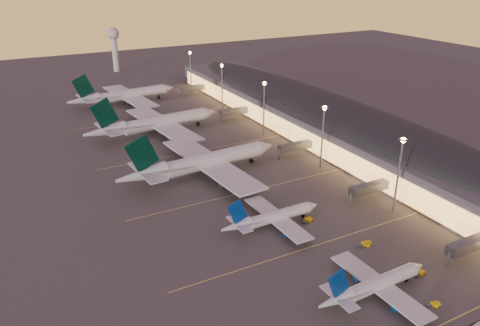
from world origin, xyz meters
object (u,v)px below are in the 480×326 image
Objects in this scene: airliner_narrow_north at (272,218)px; baggage_tug_b at (420,273)px; airliner_narrow_south at (374,286)px; airliner_wide_near at (201,163)px; airliner_wide_far at (123,96)px; baggage_tug_a at (434,305)px; airliner_wide_mid at (155,123)px; baggage_tug_c at (307,220)px; radar_tower at (114,42)px; baggage_tug_d at (365,244)px.

baggage_tug_b is at bearing -61.87° from airliner_narrow_north.
airliner_narrow_south is 85.56m from airliner_wide_near.
airliner_wide_far is 18.28× the size of baggage_tug_a.
airliner_wide_mid is 16.31× the size of baggage_tug_c.
airliner_wide_far is at bearing 90.73° from airliner_narrow_north.
radar_tower is 7.58× the size of baggage_tug_d.
baggage_tug_b is at bearing -88.74° from radar_tower.
airliner_wide_mid is at bearing -97.35° from airliner_wide_far.
airliner_narrow_south is 22.63m from baggage_tug_d.
airliner_wide_near is at bearing -96.05° from airliner_wide_mid.
airliner_wide_far is (-8.86, 197.65, 2.14)m from airliner_narrow_south.
baggage_tug_b is (25.72, -197.03, -4.83)m from airliner_wide_far.
baggage_tug_b is at bearing 72.33° from baggage_tug_a.
radar_tower is 7.81× the size of baggage_tug_c.
airliner_wide_mid is (-4.54, 99.08, 2.37)m from airliner_narrow_north.
airliner_wide_far is at bearing 91.04° from airliner_narrow_south.
airliner_wide_mid reaches higher than baggage_tug_b.
airliner_wide_near is 0.99× the size of airliner_wide_mid.
baggage_tug_c is at bearing -87.63° from airliner_wide_mid.
airliner_narrow_south is 197.86m from airliner_wide_far.
radar_tower reaches higher than baggage_tug_b.
airliner_narrow_south reaches higher than baggage_tug_d.
airliner_narrow_south is at bearing 174.75° from baggage_tug_b.
baggage_tug_b is at bearing 0.58° from airliner_narrow_south.
airliner_narrow_south reaches higher than baggage_tug_a.
airliner_narrow_north is 52.21m from baggage_tug_a.
airliner_wide_near is at bearing 94.87° from baggage_tug_c.
baggage_tug_c is (15.59, -47.93, -5.00)m from airliner_wide_near.
airliner_wide_far is at bearing 100.60° from baggage_tug_d.
airliner_narrow_south is 9.66× the size of baggage_tug_a.
airliner_narrow_north is 0.52× the size of airliner_wide_near.
baggage_tug_c is (16.12, -102.03, -5.05)m from airliner_wide_mid.
airliner_narrow_north is at bearing 152.56° from baggage_tug_c.
airliner_wide_mid is 152.93m from radar_tower.
airliner_narrow_north is 1.07× the size of radar_tower.
airliner_wide_near is 50.65m from baggage_tug_c.
airliner_wide_near reaches higher than baggage_tug_d.
baggage_tug_b reaches higher than baggage_tug_a.
airliner_wide_near is (-8.88, 85.07, 2.40)m from airliner_narrow_south.
airliner_narrow_north is 9.89× the size of baggage_tug_a.
baggage_tug_c is at bearing 108.91° from baggage_tug_a.
airliner_wide_near is 2.07× the size of radar_tower.
baggage_tug_a is (15.17, -49.88, -2.77)m from airliner_narrow_north.
radar_tower is at bearing 83.90° from baggage_tug_b.
airliner_narrow_south is 0.98× the size of airliner_narrow_north.
baggage_tug_a is at bearing -91.53° from airliner_wide_far.
airliner_wide_far is at bearing 90.08° from baggage_tug_b.
airliner_wide_near is at bearing 94.38° from airliner_narrow_north.
airliner_wide_near reaches higher than airliner_narrow_south.
baggage_tug_d is at bearing 97.96° from baggage_tug_a.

